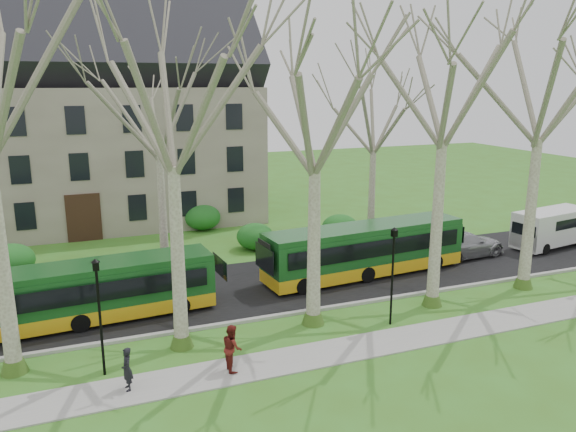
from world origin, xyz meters
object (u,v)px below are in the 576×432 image
object	(u,v)px
sedan	(464,244)
pedestrian_b	(232,347)
bus_lead	(89,292)
bus_follow	(365,249)
van_a	(552,229)
pedestrian_a	(127,369)

from	to	relation	value
sedan	pedestrian_b	bearing A→B (deg)	109.34
bus_lead	pedestrian_b	distance (m)	7.99
bus_follow	van_a	size ratio (longest dim) A/B	2.10
sedan	pedestrian_a	xyz separation A→B (m)	(-20.50, -8.21, -0.02)
van_a	pedestrian_b	distance (m)	24.65
bus_lead	van_a	world-z (taller)	bus_lead
bus_follow	van_a	bearing A→B (deg)	-3.32
pedestrian_a	pedestrian_b	world-z (taller)	pedestrian_b
van_a	pedestrian_b	size ratio (longest dim) A/B	3.15
sedan	van_a	size ratio (longest dim) A/B	0.98
bus_lead	bus_follow	world-z (taller)	bus_follow
bus_follow	pedestrian_a	xyz separation A→B (m)	(-13.35, -7.51, -0.68)
sedan	van_a	world-z (taller)	van_a
sedan	van_a	xyz separation A→B (m)	(6.58, -0.30, 0.41)
bus_lead	sedan	size ratio (longest dim) A/B	2.00
bus_follow	pedestrian_b	size ratio (longest dim) A/B	6.60
bus_lead	bus_follow	xyz separation A→B (m)	(14.27, 0.99, 0.09)
bus_lead	bus_follow	distance (m)	14.30
van_a	pedestrian_a	size ratio (longest dim) A/B	3.60
sedan	bus_lead	bearing A→B (deg)	87.87
bus_lead	pedestrian_b	world-z (taller)	bus_lead
pedestrian_a	pedestrian_b	size ratio (longest dim) A/B	0.88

